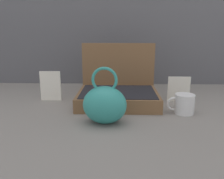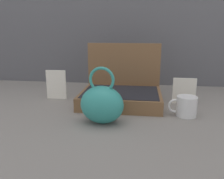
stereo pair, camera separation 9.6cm
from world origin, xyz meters
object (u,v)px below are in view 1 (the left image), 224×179
object	(u,v)px
coffee_mug	(184,104)
info_card_left	(51,86)
open_suitcase	(118,90)
poster_card_right	(179,89)
teal_pouch_handbag	(104,104)

from	to	relation	value
coffee_mug	info_card_left	distance (m)	0.65
open_suitcase	info_card_left	world-z (taller)	open_suitcase
info_card_left	poster_card_right	xyz separation A→B (m)	(0.64, 0.00, -0.01)
poster_card_right	open_suitcase	bearing A→B (deg)	-175.45
coffee_mug	info_card_left	size ratio (longest dim) A/B	0.78
coffee_mug	poster_card_right	world-z (taller)	poster_card_right
teal_pouch_handbag	open_suitcase	bearing A→B (deg)	79.66
open_suitcase	teal_pouch_handbag	size ratio (longest dim) A/B	1.74
open_suitcase	teal_pouch_handbag	world-z (taller)	open_suitcase
open_suitcase	poster_card_right	bearing A→B (deg)	2.73
open_suitcase	info_card_left	bearing A→B (deg)	178.01
open_suitcase	coffee_mug	size ratio (longest dim) A/B	3.24
teal_pouch_handbag	poster_card_right	xyz separation A→B (m)	(0.35, 0.29, -0.01)
teal_pouch_handbag	coffee_mug	bearing A→B (deg)	19.40
open_suitcase	coffee_mug	bearing A→B (deg)	-29.12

